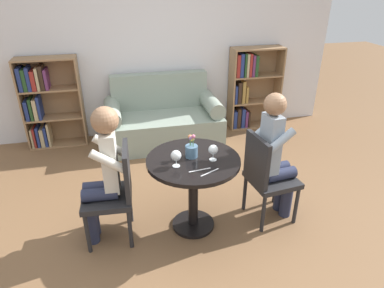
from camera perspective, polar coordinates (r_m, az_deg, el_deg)
name	(u,v)px	position (r m, az deg, el deg)	size (l,w,h in m)	color
ground_plane	(193,225)	(3.39, 0.19, -13.35)	(16.00, 16.00, 0.00)	brown
back_wall	(156,39)	(4.92, -6.10, 16.96)	(5.20, 0.05, 2.70)	silver
round_table	(193,176)	(3.06, 0.21, -5.31)	(0.82, 0.82, 0.73)	black
couch	(163,121)	(4.81, -4.85, 3.85)	(1.57, 0.80, 0.92)	gray
bookshelf_left	(46,102)	(5.00, -23.22, 6.40)	(0.77, 0.28, 1.22)	#93704C
bookshelf_right	(248,88)	(5.28, 9.34, 9.22)	(0.77, 0.28, 1.22)	#93704C
chair_left	(115,190)	(3.06, -12.71, -7.51)	(0.45, 0.45, 0.90)	#232326
chair_right	(266,175)	(3.27, 12.26, -5.02)	(0.47, 0.47, 0.90)	#232326
person_left	(102,172)	(2.97, -14.72, -4.46)	(0.43, 0.36, 1.26)	#282D47
person_right	(276,156)	(3.23, 13.84, -1.92)	(0.44, 0.37, 1.28)	#282D47
wine_glass_left	(176,156)	(2.82, -2.68, -2.01)	(0.09, 0.09, 0.15)	white
wine_glass_right	(213,150)	(2.91, 3.56, -1.03)	(0.08, 0.08, 0.14)	white
flower_vase	(192,150)	(2.97, -0.08, -0.93)	(0.11, 0.11, 0.22)	slate
knife_left_setting	(210,172)	(2.78, 2.98, -4.73)	(0.18, 0.09, 0.00)	silver
fork_left_setting	(200,170)	(2.81, 1.30, -4.36)	(0.19, 0.04, 0.00)	silver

